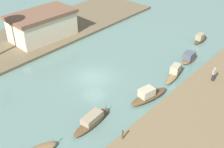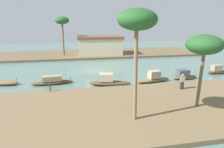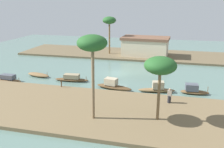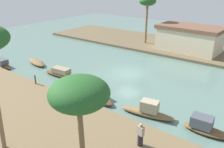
{
  "view_description": "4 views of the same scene",
  "coord_description": "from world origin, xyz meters",
  "px_view_note": "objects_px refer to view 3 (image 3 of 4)",
  "views": [
    {
      "loc": [
        -19.16,
        -19.59,
        17.92
      ],
      "look_at": [
        1.49,
        -1.48,
        0.44
      ],
      "focal_mm": 45.73,
      "sensor_mm": 36.0,
      "label": 1
    },
    {
      "loc": [
        -3.09,
        -29.21,
        7.53
      ],
      "look_at": [
        1.83,
        -3.99,
        0.51
      ],
      "focal_mm": 32.86,
      "sensor_mm": 36.0,
      "label": 2
    },
    {
      "loc": [
        8.05,
        -36.31,
        11.03
      ],
      "look_at": [
        -0.25,
        -3.22,
        0.84
      ],
      "focal_mm": 39.96,
      "sensor_mm": 36.0,
      "label": 3
    },
    {
      "loc": [
        13.99,
        -21.68,
        10.38
      ],
      "look_at": [
        -0.48,
        -2.45,
        0.62
      ],
      "focal_mm": 37.76,
      "sensor_mm": 36.0,
      "label": 4
    }
  ],
  "objects_px": {
    "palm_tree_left_far": "(160,66)",
    "sampan_downstream_large": "(157,88)",
    "sampan_with_tall_canopy": "(113,85)",
    "riverside_building": "(145,46)",
    "sampan_near_left_bank": "(7,79)",
    "palm_tree_left_near": "(92,45)",
    "sampan_foreground": "(38,75)",
    "sampan_upstream_small": "(72,78)",
    "person_on_near_bank": "(169,96)",
    "palm_tree_right_tall": "(109,21)",
    "mooring_post": "(61,83)",
    "sampan_open_hull": "(193,90)"
  },
  "relations": [
    {
      "from": "sampan_downstream_large",
      "to": "mooring_post",
      "type": "distance_m",
      "value": 12.09
    },
    {
      "from": "sampan_foreground",
      "to": "mooring_post",
      "type": "bearing_deg",
      "value": -24.37
    },
    {
      "from": "riverside_building",
      "to": "person_on_near_bank",
      "type": "bearing_deg",
      "value": -74.02
    },
    {
      "from": "sampan_near_left_bank",
      "to": "palm_tree_left_far",
      "type": "relative_size",
      "value": 0.83
    },
    {
      "from": "sampan_foreground",
      "to": "palm_tree_left_far",
      "type": "bearing_deg",
      "value": -17.17
    },
    {
      "from": "sampan_near_left_bank",
      "to": "palm_tree_left_near",
      "type": "xyz_separation_m",
      "value": [
        15.59,
        -8.39,
        6.91
      ]
    },
    {
      "from": "sampan_with_tall_canopy",
      "to": "mooring_post",
      "type": "xyz_separation_m",
      "value": [
        -6.35,
        -1.8,
        0.35
      ]
    },
    {
      "from": "sampan_open_hull",
      "to": "mooring_post",
      "type": "distance_m",
      "value": 16.44
    },
    {
      "from": "sampan_open_hull",
      "to": "riverside_building",
      "type": "relative_size",
      "value": 0.37
    },
    {
      "from": "sampan_downstream_large",
      "to": "palm_tree_left_far",
      "type": "height_order",
      "value": "palm_tree_left_far"
    },
    {
      "from": "sampan_with_tall_canopy",
      "to": "mooring_post",
      "type": "height_order",
      "value": "sampan_with_tall_canopy"
    },
    {
      "from": "person_on_near_bank",
      "to": "palm_tree_right_tall",
      "type": "distance_m",
      "value": 27.15
    },
    {
      "from": "palm_tree_left_near",
      "to": "riverside_building",
      "type": "distance_m",
      "value": 28.97
    },
    {
      "from": "sampan_downstream_large",
      "to": "riverside_building",
      "type": "relative_size",
      "value": 0.5
    },
    {
      "from": "mooring_post",
      "to": "sampan_open_hull",
      "type": "bearing_deg",
      "value": 8.88
    },
    {
      "from": "sampan_with_tall_canopy",
      "to": "person_on_near_bank",
      "type": "bearing_deg",
      "value": -15.96
    },
    {
      "from": "sampan_open_hull",
      "to": "mooring_post",
      "type": "relative_size",
      "value": 3.67
    },
    {
      "from": "palm_tree_left_far",
      "to": "sampan_upstream_small",
      "type": "bearing_deg",
      "value": 142.65
    },
    {
      "from": "sampan_upstream_small",
      "to": "mooring_post",
      "type": "relative_size",
      "value": 5.22
    },
    {
      "from": "palm_tree_left_near",
      "to": "mooring_post",
      "type": "bearing_deg",
      "value": 132.9
    },
    {
      "from": "sampan_foreground",
      "to": "sampan_with_tall_canopy",
      "type": "bearing_deg",
      "value": 0.61
    },
    {
      "from": "palm_tree_left_far",
      "to": "sampan_downstream_large",
      "type": "bearing_deg",
      "value": 94.36
    },
    {
      "from": "palm_tree_left_near",
      "to": "sampan_with_tall_canopy",
      "type": "bearing_deg",
      "value": 92.03
    },
    {
      "from": "sampan_with_tall_canopy",
      "to": "person_on_near_bank",
      "type": "height_order",
      "value": "person_on_near_bank"
    },
    {
      "from": "palm_tree_left_near",
      "to": "palm_tree_left_far",
      "type": "relative_size",
      "value": 1.31
    },
    {
      "from": "sampan_near_left_bank",
      "to": "sampan_downstream_large",
      "type": "bearing_deg",
      "value": 5.45
    },
    {
      "from": "sampan_near_left_bank",
      "to": "person_on_near_bank",
      "type": "distance_m",
      "value": 22.62
    },
    {
      "from": "sampan_upstream_small",
      "to": "palm_tree_right_tall",
      "type": "xyz_separation_m",
      "value": [
        0.84,
        17.88,
        6.49
      ]
    },
    {
      "from": "sampan_foreground",
      "to": "palm_tree_left_near",
      "type": "relative_size",
      "value": 0.52
    },
    {
      "from": "palm_tree_right_tall",
      "to": "person_on_near_bank",
      "type": "bearing_deg",
      "value": -61.3
    },
    {
      "from": "person_on_near_bank",
      "to": "palm_tree_right_tall",
      "type": "xyz_separation_m",
      "value": [
        -12.74,
        23.27,
        5.8
      ]
    },
    {
      "from": "sampan_near_left_bank",
      "to": "sampan_upstream_small",
      "type": "height_order",
      "value": "sampan_near_left_bank"
    },
    {
      "from": "mooring_post",
      "to": "palm_tree_right_tall",
      "type": "bearing_deg",
      "value": 88.04
    },
    {
      "from": "riverside_building",
      "to": "palm_tree_left_near",
      "type": "bearing_deg",
      "value": -89.94
    },
    {
      "from": "sampan_open_hull",
      "to": "sampan_downstream_large",
      "type": "height_order",
      "value": "sampan_downstream_large"
    },
    {
      "from": "sampan_upstream_small",
      "to": "palm_tree_left_near",
      "type": "xyz_separation_m",
      "value": [
        6.77,
        -10.7,
        6.89
      ]
    },
    {
      "from": "sampan_downstream_large",
      "to": "palm_tree_left_near",
      "type": "relative_size",
      "value": 0.59
    },
    {
      "from": "sampan_downstream_large",
      "to": "sampan_with_tall_canopy",
      "type": "relative_size",
      "value": 0.93
    },
    {
      "from": "sampan_downstream_large",
      "to": "palm_tree_left_far",
      "type": "distance_m",
      "value": 9.58
    },
    {
      "from": "sampan_foreground",
      "to": "sampan_upstream_small",
      "type": "height_order",
      "value": "sampan_upstream_small"
    },
    {
      "from": "sampan_near_left_bank",
      "to": "palm_tree_left_near",
      "type": "relative_size",
      "value": 0.64
    },
    {
      "from": "sampan_upstream_small",
      "to": "person_on_near_bank",
      "type": "xyz_separation_m",
      "value": [
        13.58,
        -5.39,
        0.69
      ]
    },
    {
      "from": "riverside_building",
      "to": "mooring_post",
      "type": "bearing_deg",
      "value": -107.86
    },
    {
      "from": "sampan_foreground",
      "to": "palm_tree_left_far",
      "type": "height_order",
      "value": "palm_tree_left_far"
    },
    {
      "from": "sampan_open_hull",
      "to": "person_on_near_bank",
      "type": "relative_size",
      "value": 2.11
    },
    {
      "from": "sampan_downstream_large",
      "to": "person_on_near_bank",
      "type": "relative_size",
      "value": 2.84
    },
    {
      "from": "sampan_upstream_small",
      "to": "riverside_building",
      "type": "bearing_deg",
      "value": 60.47
    },
    {
      "from": "sampan_with_tall_canopy",
      "to": "riverside_building",
      "type": "relative_size",
      "value": 0.53
    },
    {
      "from": "sampan_upstream_small",
      "to": "sampan_with_tall_canopy",
      "type": "distance_m",
      "value": 6.68
    },
    {
      "from": "sampan_upstream_small",
      "to": "palm_tree_left_near",
      "type": "height_order",
      "value": "palm_tree_left_near"
    }
  ]
}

